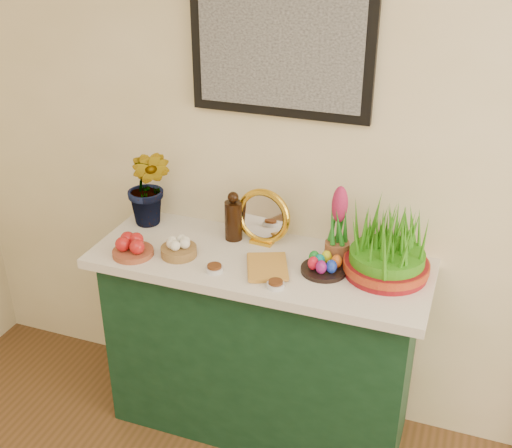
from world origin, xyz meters
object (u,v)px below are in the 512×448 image
Objects in this scene: mirror at (263,217)px; wheatgrass_sabzeh at (388,247)px; sideboard at (260,348)px; book at (247,267)px; hyacinth_green at (148,174)px.

wheatgrass_sabzeh is (0.54, -0.08, 0.00)m from mirror.
book reaches higher than sideboard.
hyacinth_green is at bearing -178.78° from mirror.
hyacinth_green is (-0.57, 0.12, 0.71)m from sideboard.
mirror is 0.27m from book.
wheatgrass_sabzeh is at bearing -5.19° from book.
sideboard is 0.78m from wheatgrass_sabzeh.
mirror is (-0.04, 0.13, 0.58)m from sideboard.
mirror reaches higher than book.
mirror is at bearing 72.71° from book.
wheatgrass_sabzeh is (0.52, 0.16, 0.11)m from book.
wheatgrass_sabzeh is at bearing 5.54° from sideboard.
wheatgrass_sabzeh reaches higher than mirror.
sideboard is 6.19× the size of book.
mirror is at bearing 171.11° from wheatgrass_sabzeh.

